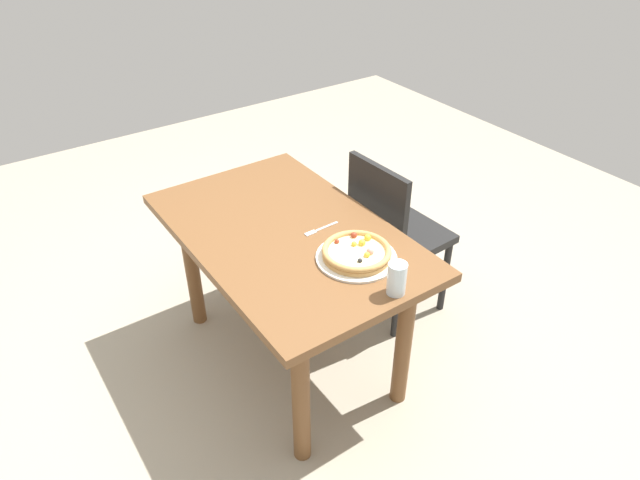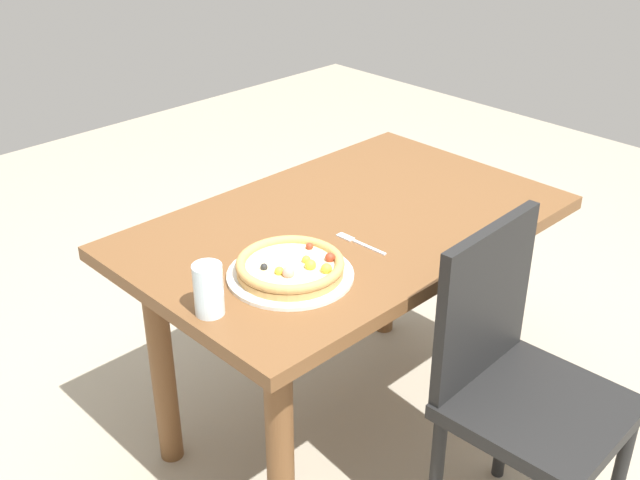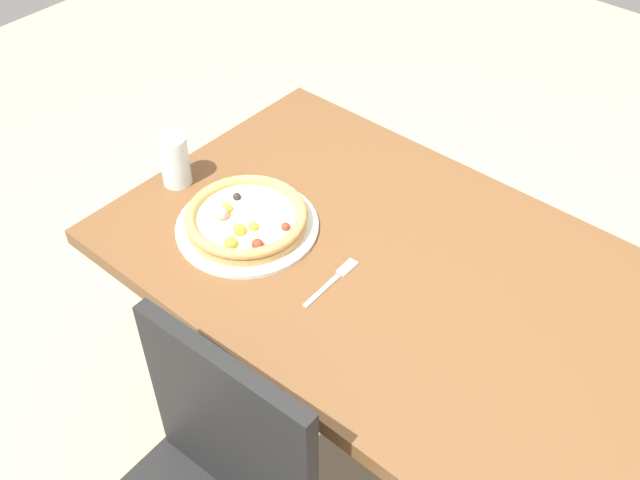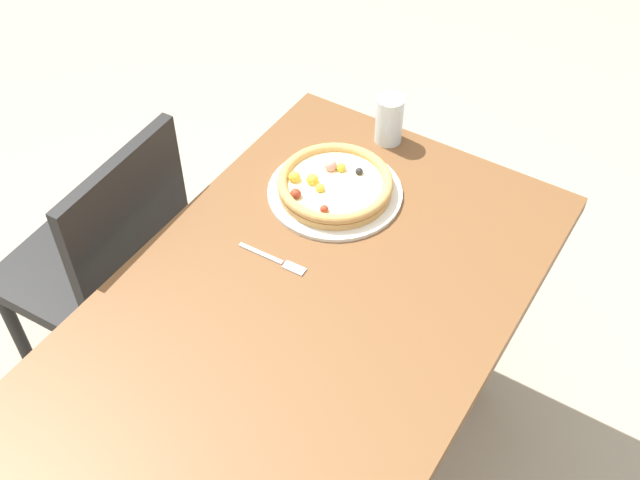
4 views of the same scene
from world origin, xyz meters
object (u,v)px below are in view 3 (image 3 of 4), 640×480
dining_table (393,304)px  drinking_glass (174,160)px  plate (247,226)px  pizza (246,218)px  fork (335,279)px

dining_table → drinking_glass: (-0.56, -0.11, 0.18)m
plate → pizza: pizza is taller
fork → dining_table: bearing=-35.1°
plate → drinking_glass: bearing=177.8°
dining_table → pizza: (-0.32, -0.12, 0.15)m
dining_table → plate: 0.36m
plate → fork: (0.25, 0.01, -0.00)m
drinking_glass → plate: bearing=-2.2°
plate → drinking_glass: drinking_glass is taller
dining_table → pizza: bearing=-159.4°
pizza → drinking_glass: drinking_glass is taller
plate → pizza: (0.00, -0.00, 0.03)m
dining_table → plate: (-0.32, -0.12, 0.12)m
dining_table → drinking_glass: drinking_glass is taller
dining_table → plate: plate is taller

